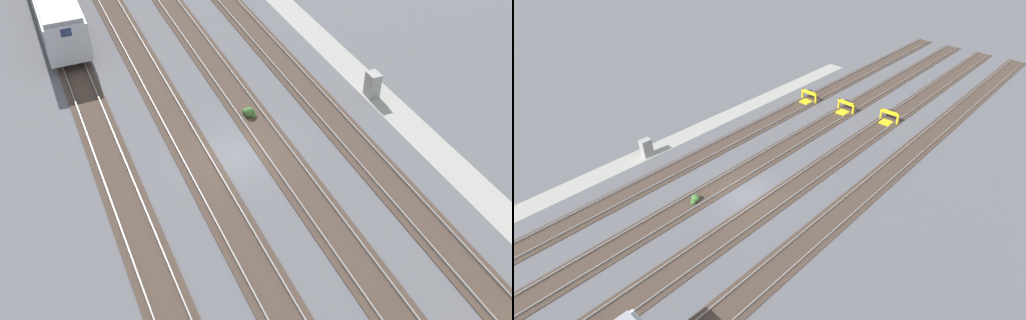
% 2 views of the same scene
% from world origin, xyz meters
% --- Properties ---
extents(ground_plane, '(400.00, 400.00, 0.00)m').
position_xyz_m(ground_plane, '(0.00, 0.00, 0.00)').
color(ground_plane, '#5B5B60').
extents(service_walkway, '(54.00, 2.00, 0.01)m').
position_xyz_m(service_walkway, '(0.00, -10.53, 0.00)').
color(service_walkway, '#9E9E93').
rests_on(service_walkway, ground).
extents(rail_track_nearest, '(90.00, 2.24, 0.21)m').
position_xyz_m(rail_track_nearest, '(0.00, -6.58, 0.04)').
color(rail_track_nearest, '#47382D').
rests_on(rail_track_nearest, ground).
extents(rail_track_near_inner, '(90.00, 2.24, 0.21)m').
position_xyz_m(rail_track_near_inner, '(0.00, -2.19, 0.04)').
color(rail_track_near_inner, '#47382D').
rests_on(rail_track_near_inner, ground).
extents(rail_track_middle, '(90.00, 2.24, 0.21)m').
position_xyz_m(rail_track_middle, '(0.00, 2.19, 0.04)').
color(rail_track_middle, '#47382D').
rests_on(rail_track_middle, ground).
extents(rail_track_far_inner, '(90.00, 2.24, 0.21)m').
position_xyz_m(rail_track_far_inner, '(0.00, 6.58, 0.04)').
color(rail_track_far_inner, '#47382D').
rests_on(rail_track_far_inner, ground).
extents(bumper_stop_nearest_track, '(1.35, 2.00, 1.22)m').
position_xyz_m(bumper_stop_nearest_track, '(-15.88, -6.58, 0.51)').
color(bumper_stop_nearest_track, yellow).
rests_on(bumper_stop_nearest_track, ground).
extents(bumper_stop_near_inner_track, '(1.36, 2.01, 1.22)m').
position_xyz_m(bumper_stop_near_inner_track, '(-16.50, -2.20, 0.51)').
color(bumper_stop_near_inner_track, yellow).
rests_on(bumper_stop_near_inner_track, ground).
extents(bumper_stop_middle_track, '(1.36, 2.01, 1.22)m').
position_xyz_m(bumper_stop_middle_track, '(-17.60, 2.20, 0.51)').
color(bumper_stop_middle_track, yellow).
rests_on(bumper_stop_middle_track, ground).
extents(electrical_cabinet, '(0.90, 0.73, 1.60)m').
position_xyz_m(electrical_cabinet, '(2.06, -10.10, 0.80)').
color(electrical_cabinet, '#9E9E99').
rests_on(electrical_cabinet, ground).
extents(weed_clump, '(0.92, 0.70, 0.64)m').
position_xyz_m(weed_clump, '(3.13, -2.13, 0.24)').
color(weed_clump, '#427033').
rests_on(weed_clump, ground).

